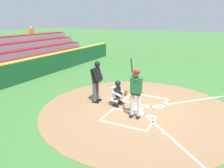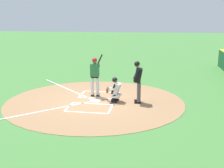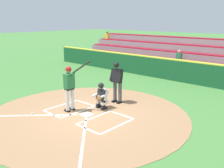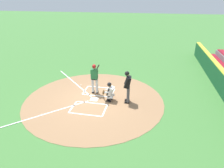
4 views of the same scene
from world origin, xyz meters
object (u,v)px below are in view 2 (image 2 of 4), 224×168
(catcher, at_px, (115,89))
(baseball, at_px, (75,90))
(batter, at_px, (95,74))
(plate_umpire, at_px, (138,79))

(catcher, bearing_deg, baseball, 55.61)
(catcher, xyz_separation_m, baseball, (1.59, 2.32, -0.55))
(batter, relative_size, baseball, 28.76)
(catcher, distance_m, baseball, 2.87)
(batter, height_order, baseball, batter)
(batter, bearing_deg, catcher, -124.01)
(catcher, height_order, plate_umpire, plate_umpire)
(batter, distance_m, plate_umpire, 2.20)
(plate_umpire, bearing_deg, baseball, 64.99)
(catcher, relative_size, plate_umpire, 0.61)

